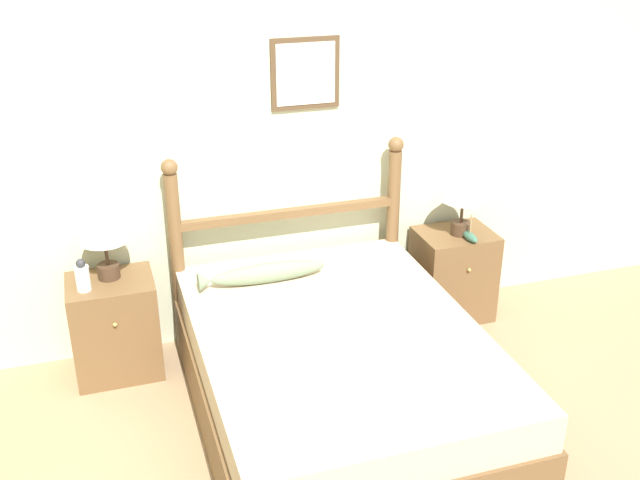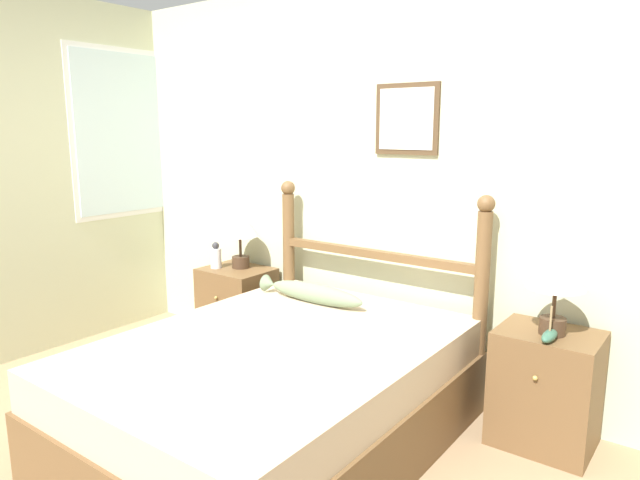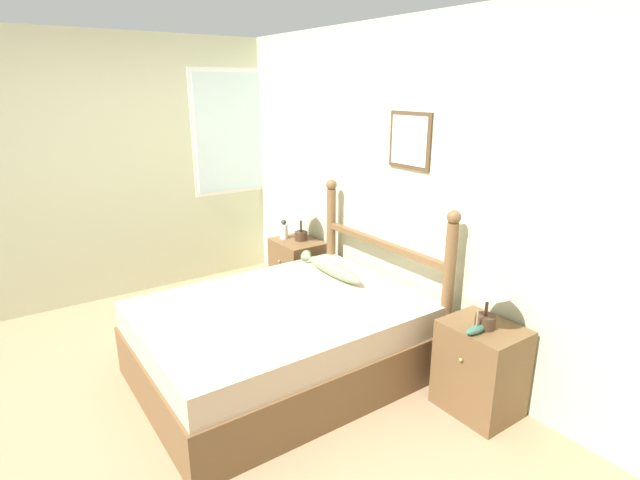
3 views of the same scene
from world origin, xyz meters
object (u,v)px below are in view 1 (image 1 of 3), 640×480
(table_lamp_right, at_px, (464,190))
(bottle, at_px, (82,276))
(nightstand_right, at_px, (453,274))
(fish_pillow, at_px, (263,273))
(nightstand_left, at_px, (115,327))
(model_boat, at_px, (470,236))
(table_lamp_left, at_px, (103,229))
(bed, at_px, (338,376))

(table_lamp_right, distance_m, bottle, 2.37)
(nightstand_right, height_order, fish_pillow, fish_pillow)
(nightstand_left, xyz_separation_m, model_boat, (2.24, -0.13, 0.33))
(fish_pillow, bearing_deg, model_boat, 3.65)
(table_lamp_right, distance_m, fish_pillow, 1.41)
(nightstand_left, xyz_separation_m, table_lamp_right, (2.22, -0.02, 0.61))
(table_lamp_left, bearing_deg, nightstand_right, -1.11)
(table_lamp_left, distance_m, bottle, 0.29)
(nightstand_left, relative_size, fish_pillow, 0.81)
(bottle, relative_size, fish_pillow, 0.26)
(bed, distance_m, fish_pillow, 0.76)
(bed, distance_m, model_boat, 1.39)
(fish_pillow, bearing_deg, bottle, 171.59)
(nightstand_left, bearing_deg, model_boat, -3.21)
(table_lamp_left, height_order, bottle, table_lamp_left)
(table_lamp_left, relative_size, fish_pillow, 0.57)
(nightstand_right, relative_size, fish_pillow, 0.81)
(table_lamp_right, bearing_deg, bottle, -178.94)
(bed, distance_m, nightstand_left, 1.39)
(nightstand_left, bearing_deg, fish_pillow, -14.06)
(bottle, bearing_deg, table_lamp_left, 37.61)
(table_lamp_left, height_order, table_lamp_right, same)
(fish_pillow, bearing_deg, nightstand_left, 165.94)
(bed, xyz_separation_m, fish_pillow, (-0.25, 0.63, 0.35))
(nightstand_left, distance_m, table_lamp_left, 0.61)
(nightstand_left, bearing_deg, bottle, -153.96)
(nightstand_left, height_order, table_lamp_right, table_lamp_right)
(model_boat, bearing_deg, bed, -147.80)
(table_lamp_left, distance_m, table_lamp_right, 2.22)
(table_lamp_right, bearing_deg, nightstand_right, 121.71)
(bottle, distance_m, model_boat, 2.38)
(fish_pillow, bearing_deg, table_lamp_left, 163.17)
(table_lamp_left, relative_size, table_lamp_right, 1.00)
(nightstand_right, bearing_deg, bottle, -178.36)
(table_lamp_right, bearing_deg, bed, -143.90)
(nightstand_right, relative_size, table_lamp_right, 1.44)
(table_lamp_left, relative_size, model_boat, 2.42)
(table_lamp_left, distance_m, model_boat, 2.26)
(model_boat, bearing_deg, table_lamp_right, 98.31)
(bed, relative_size, nightstand_left, 3.25)
(fish_pillow, bearing_deg, table_lamp_right, 7.91)
(bottle, height_order, fish_pillow, bottle)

